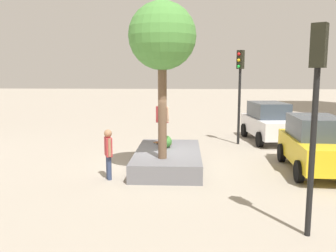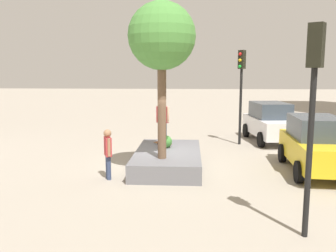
# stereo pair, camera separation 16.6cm
# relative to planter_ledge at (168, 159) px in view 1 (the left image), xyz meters

# --- Properties ---
(ground_plane) EXTENTS (120.00, 120.00, 0.00)m
(ground_plane) POSITION_rel_planter_ledge_xyz_m (0.09, -0.08, -0.29)
(ground_plane) COLOR #9E9384
(planter_ledge) EXTENTS (4.35, 2.30, 0.59)m
(planter_ledge) POSITION_rel_planter_ledge_xyz_m (0.00, 0.00, 0.00)
(planter_ledge) COLOR slate
(planter_ledge) RESTS_ON ground
(plaza_tree) EXTENTS (2.13, 2.13, 4.98)m
(plaza_tree) POSITION_rel_planter_ledge_xyz_m (1.12, -0.13, 4.15)
(plaza_tree) COLOR brown
(plaza_tree) RESTS_ON planter_ledge
(boxwood_shrub) EXTENTS (0.47, 0.47, 0.47)m
(boxwood_shrub) POSITION_rel_planter_ledge_xyz_m (-0.52, -0.11, 0.53)
(boxwood_shrub) COLOR #3D7A33
(boxwood_shrub) RESTS_ON planter_ledge
(skateboard) EXTENTS (0.67, 0.75, 0.07)m
(skateboard) POSITION_rel_planter_ledge_xyz_m (-1.03, -0.27, 0.35)
(skateboard) COLOR brown
(skateboard) RESTS_ON planter_ledge
(skateboarder) EXTENTS (0.38, 0.52, 1.69)m
(skateboarder) POSITION_rel_planter_ledge_xyz_m (-1.03, -0.27, 1.34)
(skateboarder) COLOR navy
(skateboarder) RESTS_ON skateboard
(police_car) EXTENTS (4.25, 2.27, 1.90)m
(police_car) POSITION_rel_planter_ledge_xyz_m (-5.10, 4.72, 0.67)
(police_car) COLOR white
(police_car) RESTS_ON ground
(taxi_cab) EXTENTS (4.15, 2.09, 1.89)m
(taxi_cab) POSITION_rel_planter_ledge_xyz_m (0.33, 5.07, 0.67)
(taxi_cab) COLOR gold
(taxi_cab) RESTS_ON ground
(traffic_light_corner) EXTENTS (0.37, 0.37, 4.32)m
(traffic_light_corner) POSITION_rel_planter_ledge_xyz_m (5.33, 3.19, 2.66)
(traffic_light_corner) COLOR black
(traffic_light_corner) RESTS_ON ground
(traffic_light_median) EXTENTS (0.37, 0.37, 4.37)m
(traffic_light_median) POSITION_rel_planter_ledge_xyz_m (-4.26, 3.12, 2.70)
(traffic_light_median) COLOR black
(traffic_light_median) RESTS_ON ground
(bystander_watching) EXTENTS (0.51, 0.33, 1.60)m
(bystander_watching) POSITION_rel_planter_ledge_xyz_m (1.60, -1.81, 0.63)
(bystander_watching) COLOR navy
(bystander_watching) RESTS_ON ground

